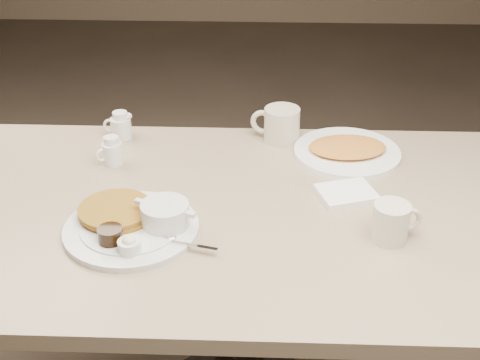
{
  "coord_description": "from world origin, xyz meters",
  "views": [
    {
      "loc": [
        0.05,
        -1.36,
        1.62
      ],
      "look_at": [
        0.0,
        0.02,
        0.82
      ],
      "focal_mm": 49.69,
      "sensor_mm": 36.0,
      "label": 1
    }
  ],
  "objects_px": {
    "coffee_mug_near": "(392,222)",
    "creamer_left": "(112,151)",
    "coffee_mug_far": "(280,125)",
    "creamer_right": "(120,126)",
    "diner_table": "(240,265)",
    "hash_plate": "(347,151)",
    "main_plate": "(135,222)"
  },
  "relations": [
    {
      "from": "coffee_mug_near",
      "to": "coffee_mug_far",
      "type": "distance_m",
      "value": 0.54
    },
    {
      "from": "diner_table",
      "to": "main_plate",
      "type": "bearing_deg",
      "value": -157.21
    },
    {
      "from": "coffee_mug_near",
      "to": "creamer_right",
      "type": "xyz_separation_m",
      "value": [
        -0.71,
        0.49,
        -0.01
      ]
    },
    {
      "from": "coffee_mug_far",
      "to": "hash_plate",
      "type": "relative_size",
      "value": 0.48
    },
    {
      "from": "creamer_left",
      "to": "coffee_mug_near",
      "type": "bearing_deg",
      "value": -25.14
    },
    {
      "from": "creamer_right",
      "to": "diner_table",
      "type": "bearing_deg",
      "value": -46.13
    },
    {
      "from": "diner_table",
      "to": "coffee_mug_near",
      "type": "distance_m",
      "value": 0.42
    },
    {
      "from": "coffee_mug_far",
      "to": "creamer_right",
      "type": "height_order",
      "value": "coffee_mug_far"
    },
    {
      "from": "creamer_right",
      "to": "hash_plate",
      "type": "height_order",
      "value": "creamer_right"
    },
    {
      "from": "coffee_mug_far",
      "to": "creamer_left",
      "type": "bearing_deg",
      "value": -161.03
    },
    {
      "from": "creamer_left",
      "to": "hash_plate",
      "type": "height_order",
      "value": "creamer_left"
    },
    {
      "from": "creamer_right",
      "to": "main_plate",
      "type": "bearing_deg",
      "value": -75.2
    },
    {
      "from": "diner_table",
      "to": "hash_plate",
      "type": "distance_m",
      "value": 0.45
    },
    {
      "from": "creamer_left",
      "to": "creamer_right",
      "type": "height_order",
      "value": "same"
    },
    {
      "from": "hash_plate",
      "to": "diner_table",
      "type": "bearing_deg",
      "value": -134.82
    },
    {
      "from": "creamer_right",
      "to": "hash_plate",
      "type": "xyz_separation_m",
      "value": [
        0.65,
        -0.09,
        -0.02
      ]
    },
    {
      "from": "coffee_mug_near",
      "to": "creamer_left",
      "type": "height_order",
      "value": "coffee_mug_near"
    },
    {
      "from": "diner_table",
      "to": "hash_plate",
      "type": "relative_size",
      "value": 4.58
    },
    {
      "from": "coffee_mug_far",
      "to": "diner_table",
      "type": "bearing_deg",
      "value": -105.35
    },
    {
      "from": "hash_plate",
      "to": "creamer_right",
      "type": "bearing_deg",
      "value": 172.45
    },
    {
      "from": "coffee_mug_far",
      "to": "creamer_right",
      "type": "distance_m",
      "value": 0.47
    },
    {
      "from": "hash_plate",
      "to": "coffee_mug_near",
      "type": "bearing_deg",
      "value": -82.03
    },
    {
      "from": "diner_table",
      "to": "coffee_mug_near",
      "type": "relative_size",
      "value": 11.88
    },
    {
      "from": "coffee_mug_far",
      "to": "hash_plate",
      "type": "xyz_separation_m",
      "value": [
        0.19,
        -0.08,
        -0.04
      ]
    },
    {
      "from": "coffee_mug_near",
      "to": "creamer_right",
      "type": "relative_size",
      "value": 1.34
    },
    {
      "from": "diner_table",
      "to": "creamer_left",
      "type": "distance_m",
      "value": 0.46
    },
    {
      "from": "creamer_left",
      "to": "hash_plate",
      "type": "bearing_deg",
      "value": 6.52
    },
    {
      "from": "creamer_right",
      "to": "hash_plate",
      "type": "distance_m",
      "value": 0.66
    },
    {
      "from": "diner_table",
      "to": "coffee_mug_far",
      "type": "bearing_deg",
      "value": 74.65
    },
    {
      "from": "diner_table",
      "to": "coffee_mug_far",
      "type": "distance_m",
      "value": 0.45
    },
    {
      "from": "main_plate",
      "to": "hash_plate",
      "type": "bearing_deg",
      "value": 36.59
    },
    {
      "from": "diner_table",
      "to": "main_plate",
      "type": "height_order",
      "value": "main_plate"
    }
  ]
}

